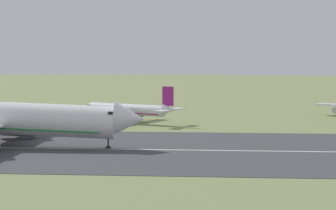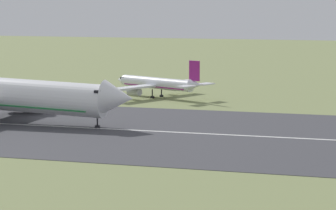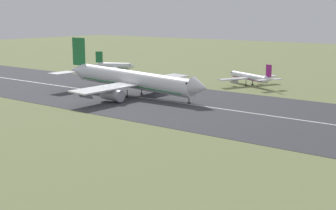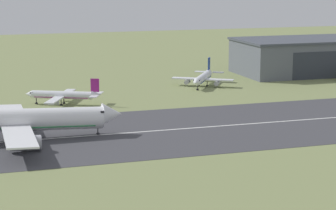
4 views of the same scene
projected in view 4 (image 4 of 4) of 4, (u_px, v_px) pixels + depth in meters
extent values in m
cube|color=#3D3D42|center=(184.00, 129.00, 168.70)|extent=(461.98, 50.56, 0.06)
cube|color=silver|center=(184.00, 129.00, 168.69)|extent=(415.78, 0.70, 0.01)
cube|color=slate|center=(320.00, 56.00, 263.68)|extent=(66.70, 29.85, 13.07)
cube|color=#424751|center=(320.00, 39.00, 262.30)|extent=(67.70, 30.85, 0.90)
cylinder|color=white|center=(11.00, 120.00, 155.71)|extent=(44.41, 5.86, 6.88)
cone|color=white|center=(112.00, 114.00, 162.74)|extent=(5.10, 5.47, 5.57)
cube|color=black|center=(101.00, 110.00, 161.75)|extent=(1.16, 4.61, 0.48)
cube|color=#1E7238|center=(11.00, 126.00, 156.01)|extent=(39.82, 5.54, 1.52)
cube|color=white|center=(19.00, 137.00, 143.83)|extent=(6.89, 20.92, 0.62)
cylinder|color=#A8A8B2|center=(25.00, 143.00, 146.16)|extent=(7.18, 3.43, 3.59)
cube|color=white|center=(11.00, 113.00, 168.47)|extent=(6.89, 20.92, 0.62)
cylinder|color=#A8A8B2|center=(17.00, 121.00, 167.67)|extent=(7.18, 3.43, 3.59)
cylinder|color=black|center=(98.00, 130.00, 162.46)|extent=(0.24, 0.24, 2.36)
cylinder|color=black|center=(98.00, 134.00, 162.65)|extent=(0.84, 0.84, 0.44)
cylinder|color=black|center=(14.00, 139.00, 153.54)|extent=(0.24, 0.24, 2.36)
cylinder|color=black|center=(14.00, 143.00, 153.73)|extent=(0.84, 0.84, 0.44)
cylinder|color=black|center=(12.00, 133.00, 159.63)|extent=(0.24, 0.24, 2.36)
cylinder|color=black|center=(13.00, 137.00, 159.82)|extent=(0.84, 0.84, 0.44)
cylinder|color=silver|center=(203.00, 78.00, 232.27)|extent=(12.70, 17.75, 2.66)
cone|color=silver|center=(196.00, 82.00, 221.96)|extent=(3.53, 3.45, 2.66)
cone|color=silver|center=(209.00, 72.00, 242.85)|extent=(3.74, 3.98, 2.39)
cube|color=black|center=(197.00, 80.00, 223.10)|extent=(2.50, 2.15, 0.44)
cube|color=navy|center=(203.00, 80.00, 232.41)|extent=(11.54, 16.05, 0.20)
cube|color=silver|center=(186.00, 78.00, 233.58)|extent=(9.82, 7.78, 0.40)
cylinder|color=#A8A8B2|center=(187.00, 82.00, 233.02)|extent=(3.25, 3.80, 1.65)
cube|color=silver|center=(220.00, 80.00, 230.40)|extent=(9.82, 7.78, 0.40)
cylinder|color=#A8A8B2|center=(217.00, 83.00, 230.25)|extent=(3.25, 3.80, 1.65)
cube|color=navy|center=(209.00, 64.00, 241.79)|extent=(1.80, 2.59, 4.52)
cube|color=silver|center=(200.00, 72.00, 243.66)|extent=(4.79, 4.33, 0.24)
cube|color=silver|center=(218.00, 72.00, 241.93)|extent=(4.79, 4.33, 0.24)
cylinder|color=black|center=(198.00, 88.00, 224.66)|extent=(0.24, 0.24, 1.75)
cylinder|color=black|center=(197.00, 90.00, 224.79)|extent=(0.84, 0.84, 0.44)
cylinder|color=black|center=(198.00, 83.00, 233.21)|extent=(0.24, 0.24, 1.75)
cylinder|color=black|center=(198.00, 85.00, 233.34)|extent=(0.84, 0.84, 0.44)
cylinder|color=black|center=(207.00, 84.00, 232.40)|extent=(0.24, 0.24, 1.75)
cylinder|color=black|center=(207.00, 86.00, 232.53)|extent=(0.84, 0.84, 0.44)
cylinder|color=silver|center=(62.00, 95.00, 199.35)|extent=(17.98, 10.19, 2.39)
cone|color=silver|center=(29.00, 94.00, 200.74)|extent=(2.96, 3.08, 2.39)
cone|color=silver|center=(96.00, 94.00, 197.82)|extent=(3.51, 3.17, 2.15)
cube|color=black|center=(33.00, 93.00, 200.49)|extent=(1.86, 2.30, 0.44)
cube|color=#991E7A|center=(62.00, 97.00, 199.48)|extent=(16.23, 9.28, 0.20)
cube|color=silver|center=(67.00, 92.00, 205.85)|extent=(7.18, 10.92, 0.40)
cylinder|color=#A8A8B2|center=(64.00, 96.00, 205.29)|extent=(3.44, 2.67, 1.48)
cube|color=silver|center=(54.00, 100.00, 193.11)|extent=(7.18, 10.92, 0.40)
cylinder|color=#A8A8B2|center=(53.00, 103.00, 194.21)|extent=(3.44, 2.67, 1.48)
cube|color=#991E7A|center=(95.00, 85.00, 197.33)|extent=(2.47, 1.36, 4.06)
cube|color=silver|center=(99.00, 93.00, 200.77)|extent=(3.62, 4.27, 0.24)
cube|color=silver|center=(94.00, 96.00, 194.91)|extent=(3.62, 4.27, 0.24)
cylinder|color=black|center=(36.00, 101.00, 200.86)|extent=(0.24, 0.24, 1.86)
cylinder|color=black|center=(36.00, 103.00, 201.00)|extent=(0.84, 0.84, 0.44)
cylinder|color=black|center=(64.00, 101.00, 201.14)|extent=(0.24, 0.24, 1.86)
cylinder|color=black|center=(64.00, 103.00, 201.28)|extent=(0.84, 0.84, 0.44)
cylinder|color=black|center=(61.00, 103.00, 198.36)|extent=(0.24, 0.24, 1.86)
cylinder|color=black|center=(61.00, 105.00, 198.50)|extent=(0.84, 0.84, 0.44)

